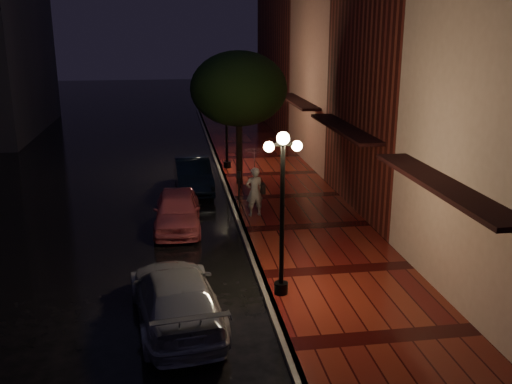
{
  "coord_description": "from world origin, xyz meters",
  "views": [
    {
      "loc": [
        -2.35,
        -18.42,
        6.94
      ],
      "look_at": [
        0.48,
        0.28,
        1.4
      ],
      "focal_mm": 40.0,
      "sensor_mm": 36.0,
      "label": 1
    }
  ],
  "objects_px": {
    "streetlamp_near": "(282,205)",
    "parking_meter": "(239,186)",
    "navy_car": "(193,175)",
    "silver_car": "(176,297)",
    "pink_car": "(177,210)",
    "streetlamp_far": "(226,119)",
    "street_tree": "(239,91)",
    "woman_with_umbrella": "(254,171)"
  },
  "relations": [
    {
      "from": "streetlamp_near",
      "to": "parking_meter",
      "type": "height_order",
      "value": "streetlamp_near"
    },
    {
      "from": "streetlamp_far",
      "to": "pink_car",
      "type": "xyz_separation_m",
      "value": [
        -2.59,
        -8.12,
        -1.92
      ]
    },
    {
      "from": "parking_meter",
      "to": "silver_car",
      "type": "bearing_deg",
      "value": -93.77
    },
    {
      "from": "navy_car",
      "to": "woman_with_umbrella",
      "type": "height_order",
      "value": "woman_with_umbrella"
    },
    {
      "from": "woman_with_umbrella",
      "to": "parking_meter",
      "type": "relative_size",
      "value": 1.78
    },
    {
      "from": "streetlamp_near",
      "to": "silver_car",
      "type": "height_order",
      "value": "streetlamp_near"
    },
    {
      "from": "street_tree",
      "to": "navy_car",
      "type": "xyz_separation_m",
      "value": [
        -2.08,
        -0.29,
        -3.55
      ]
    },
    {
      "from": "pink_car",
      "to": "silver_car",
      "type": "relative_size",
      "value": 0.83
    },
    {
      "from": "streetlamp_near",
      "to": "parking_meter",
      "type": "bearing_deg",
      "value": 91.54
    },
    {
      "from": "navy_car",
      "to": "parking_meter",
      "type": "xyz_separation_m",
      "value": [
        1.62,
        -3.26,
        0.33
      ]
    },
    {
      "from": "pink_car",
      "to": "streetlamp_far",
      "type": "bearing_deg",
      "value": 74.16
    },
    {
      "from": "streetlamp_far",
      "to": "silver_car",
      "type": "distance_m",
      "value": 15.26
    },
    {
      "from": "pink_car",
      "to": "parking_meter",
      "type": "relative_size",
      "value": 2.75
    },
    {
      "from": "navy_car",
      "to": "parking_meter",
      "type": "distance_m",
      "value": 3.66
    },
    {
      "from": "woman_with_umbrella",
      "to": "pink_car",
      "type": "bearing_deg",
      "value": 0.03
    },
    {
      "from": "streetlamp_near",
      "to": "parking_meter",
      "type": "relative_size",
      "value": 2.98
    },
    {
      "from": "pink_car",
      "to": "silver_car",
      "type": "distance_m",
      "value": 6.77
    },
    {
      "from": "streetlamp_near",
      "to": "pink_car",
      "type": "bearing_deg",
      "value": 113.76
    },
    {
      "from": "street_tree",
      "to": "parking_meter",
      "type": "bearing_deg",
      "value": -97.36
    },
    {
      "from": "pink_car",
      "to": "streetlamp_near",
      "type": "bearing_deg",
      "value": -64.39
    },
    {
      "from": "pink_car",
      "to": "parking_meter",
      "type": "bearing_deg",
      "value": 35.0
    },
    {
      "from": "silver_car",
      "to": "streetlamp_near",
      "type": "bearing_deg",
      "value": -169.34
    },
    {
      "from": "navy_car",
      "to": "silver_car",
      "type": "bearing_deg",
      "value": -96.99
    },
    {
      "from": "woman_with_umbrella",
      "to": "parking_meter",
      "type": "distance_m",
      "value": 1.36
    },
    {
      "from": "navy_car",
      "to": "streetlamp_far",
      "type": "bearing_deg",
      "value": 58.69
    },
    {
      "from": "silver_car",
      "to": "woman_with_umbrella",
      "type": "bearing_deg",
      "value": -119.43
    },
    {
      "from": "streetlamp_near",
      "to": "street_tree",
      "type": "bearing_deg",
      "value": 88.65
    },
    {
      "from": "street_tree",
      "to": "silver_car",
      "type": "distance_m",
      "value": 12.76
    },
    {
      "from": "streetlamp_near",
      "to": "pink_car",
      "type": "xyz_separation_m",
      "value": [
        -2.59,
        5.88,
        -1.92
      ]
    },
    {
      "from": "silver_car",
      "to": "navy_car",
      "type": "bearing_deg",
      "value": -101.78
    },
    {
      "from": "woman_with_umbrella",
      "to": "navy_car",
      "type": "bearing_deg",
      "value": -75.39
    },
    {
      "from": "navy_car",
      "to": "silver_car",
      "type": "distance_m",
      "value": 11.63
    },
    {
      "from": "streetlamp_far",
      "to": "parking_meter",
      "type": "xyz_separation_m",
      "value": [
        -0.2,
        -6.56,
        -1.57
      ]
    },
    {
      "from": "streetlamp_far",
      "to": "street_tree",
      "type": "bearing_deg",
      "value": -85.09
    },
    {
      "from": "streetlamp_near",
      "to": "silver_car",
      "type": "distance_m",
      "value": 3.46
    },
    {
      "from": "streetlamp_near",
      "to": "woman_with_umbrella",
      "type": "xyz_separation_m",
      "value": [
        0.25,
        6.45,
        -0.75
      ]
    },
    {
      "from": "street_tree",
      "to": "silver_car",
      "type": "bearing_deg",
      "value": -104.2
    },
    {
      "from": "streetlamp_near",
      "to": "navy_car",
      "type": "xyz_separation_m",
      "value": [
        -1.82,
        10.7,
        -1.91
      ]
    },
    {
      "from": "navy_car",
      "to": "street_tree",
      "type": "bearing_deg",
      "value": 5.46
    },
    {
      "from": "streetlamp_far",
      "to": "pink_car",
      "type": "bearing_deg",
      "value": -107.69
    },
    {
      "from": "street_tree",
      "to": "silver_car",
      "type": "height_order",
      "value": "street_tree"
    },
    {
      "from": "street_tree",
      "to": "woman_with_umbrella",
      "type": "height_order",
      "value": "street_tree"
    }
  ]
}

